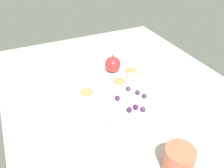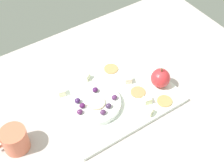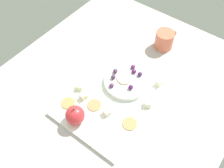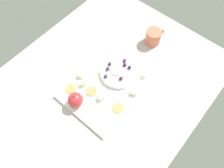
# 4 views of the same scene
# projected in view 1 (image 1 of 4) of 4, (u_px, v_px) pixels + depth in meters

# --- Properties ---
(table) EXTENTS (1.12, 0.86, 0.03)m
(table) POSITION_uv_depth(u_px,v_px,m) (123.00, 95.00, 0.90)
(table) COLOR #BAACAA
(table) RESTS_ON ground
(platter) EXTENTS (0.40, 0.29, 0.01)m
(platter) POSITION_uv_depth(u_px,v_px,m) (120.00, 96.00, 0.86)
(platter) COLOR white
(platter) RESTS_ON table
(serving_dish) EXTENTS (0.17, 0.17, 0.02)m
(serving_dish) POSITION_uv_depth(u_px,v_px,m) (130.00, 103.00, 0.80)
(serving_dish) COLOR white
(serving_dish) RESTS_ON platter
(apple_whole) EXTENTS (0.06, 0.06, 0.06)m
(apple_whole) POSITION_uv_depth(u_px,v_px,m) (113.00, 64.00, 0.97)
(apple_whole) COLOR red
(apple_whole) RESTS_ON platter
(apple_stem) EXTENTS (0.01, 0.00, 0.01)m
(apple_stem) POSITION_uv_depth(u_px,v_px,m) (113.00, 56.00, 0.95)
(apple_stem) COLOR brown
(apple_stem) RESTS_ON apple_whole
(cheese_cube_0) EXTENTS (0.03, 0.03, 0.02)m
(cheese_cube_0) POSITION_uv_depth(u_px,v_px,m) (106.00, 83.00, 0.90)
(cheese_cube_0) COLOR #F4E1C8
(cheese_cube_0) RESTS_ON platter
(cheese_cube_1) EXTENTS (0.03, 0.03, 0.02)m
(cheese_cube_1) POSITION_uv_depth(u_px,v_px,m) (142.00, 77.00, 0.93)
(cheese_cube_1) COLOR #F1F2BD
(cheese_cube_1) RESTS_ON platter
(cheese_cube_2) EXTENTS (0.03, 0.03, 0.02)m
(cheese_cube_2) POSITION_uv_depth(u_px,v_px,m) (94.00, 106.00, 0.78)
(cheese_cube_2) COLOR #F4F2C6
(cheese_cube_2) RESTS_ON platter
(cheese_cube_3) EXTENTS (0.03, 0.03, 0.02)m
(cheese_cube_3) POSITION_uv_depth(u_px,v_px,m) (111.00, 125.00, 0.71)
(cheese_cube_3) COLOR #F0ECC1
(cheese_cube_3) RESTS_ON platter
(cheese_cube_4) EXTENTS (0.03, 0.03, 0.02)m
(cheese_cube_4) POSITION_uv_depth(u_px,v_px,m) (130.00, 76.00, 0.93)
(cheese_cube_4) COLOR #F3F1C1
(cheese_cube_4) RESTS_ON platter
(cracker_0) EXTENTS (0.05, 0.05, 0.00)m
(cracker_0) POSITION_uv_depth(u_px,v_px,m) (86.00, 92.00, 0.86)
(cracker_0) COLOR tan
(cracker_0) RESTS_ON platter
(cracker_1) EXTENTS (0.05, 0.05, 0.00)m
(cracker_1) POSITION_uv_depth(u_px,v_px,m) (131.00, 71.00, 0.99)
(cracker_1) COLOR tan
(cracker_1) RESTS_ON platter
(cracker_2) EXTENTS (0.05, 0.05, 0.00)m
(cracker_2) POSITION_uv_depth(u_px,v_px,m) (119.00, 81.00, 0.92)
(cracker_2) COLOR tan
(cracker_2) RESTS_ON platter
(grape_0) EXTENTS (0.02, 0.02, 0.02)m
(grape_0) POSITION_uv_depth(u_px,v_px,m) (138.00, 92.00, 0.82)
(grape_0) COLOR #483053
(grape_0) RESTS_ON serving_dish
(grape_1) EXTENTS (0.02, 0.02, 0.02)m
(grape_1) POSITION_uv_depth(u_px,v_px,m) (143.00, 109.00, 0.75)
(grape_1) COLOR #582556
(grape_1) RESTS_ON serving_dish
(grape_2) EXTENTS (0.02, 0.02, 0.02)m
(grape_2) POSITION_uv_depth(u_px,v_px,m) (128.00, 89.00, 0.84)
(grape_2) COLOR #532857
(grape_2) RESTS_ON serving_dish
(grape_3) EXTENTS (0.02, 0.02, 0.02)m
(grape_3) POSITION_uv_depth(u_px,v_px,m) (129.00, 110.00, 0.74)
(grape_3) COLOR #402056
(grape_3) RESTS_ON serving_dish
(grape_4) EXTENTS (0.02, 0.02, 0.02)m
(grape_4) POSITION_uv_depth(u_px,v_px,m) (144.00, 96.00, 0.80)
(grape_4) COLOR #502A54
(grape_4) RESTS_ON serving_dish
(grape_5) EXTENTS (0.02, 0.02, 0.02)m
(grape_5) POSITION_uv_depth(u_px,v_px,m) (117.00, 98.00, 0.79)
(grape_5) COLOR #491A52
(grape_5) RESTS_ON serving_dish
(grape_6) EXTENTS (0.02, 0.02, 0.02)m
(grape_6) POSITION_uv_depth(u_px,v_px,m) (136.00, 107.00, 0.75)
(grape_6) COLOR #511951
(grape_6) RESTS_ON serving_dish
(apple_slice_0) EXTENTS (0.06, 0.06, 0.01)m
(apple_slice_0) POSITION_uv_depth(u_px,v_px,m) (132.00, 100.00, 0.79)
(apple_slice_0) COLOR beige
(apple_slice_0) RESTS_ON serving_dish
(cup) EXTENTS (0.11, 0.08, 0.08)m
(cup) POSITION_uv_depth(u_px,v_px,m) (179.00, 161.00, 0.59)
(cup) COLOR #DA6C4E
(cup) RESTS_ON table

